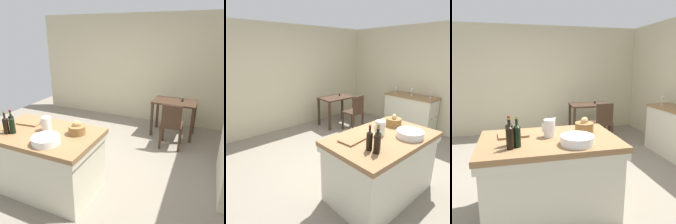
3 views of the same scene
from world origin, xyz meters
The scene contains 13 objects.
ground_plane centered at (0.00, 0.00, 0.00)m, with size 6.76×6.76×0.00m, color gray.
wall_back centered at (0.00, 2.60, 1.30)m, with size 5.32×0.12×2.60m, color beige.
island_table centered at (-0.27, -0.67, 0.48)m, with size 1.52×0.94×0.89m.
writing_desk centered at (1.10, 1.89, 0.65)m, with size 0.92×0.59×0.83m.
wooden_chair centered at (1.16, 1.25, 0.50)m, with size 0.41×0.41×0.92m.
pitcher centered at (-0.26, -0.61, 0.99)m, with size 0.17×0.13×0.24m.
wash_bowl centered at (-0.03, -0.92, 0.94)m, with size 0.35×0.35×0.09m, color white.
bread_basket centered at (0.17, -0.53, 0.96)m, with size 0.22×0.22×0.19m.
cutting_board centered at (-0.67, -0.49, 0.90)m, with size 0.34×0.22×0.02m, color olive.
wine_bottle_dark centered at (-0.63, -0.86, 1.01)m, with size 0.07×0.07×0.30m.
wine_bottle_amber centered at (-0.70, -0.80, 1.01)m, with size 0.07×0.07×0.30m.
wine_bottle_green centered at (-0.70, -0.90, 1.01)m, with size 0.07×0.07×0.31m.
wine_glass_middle centered at (2.22, 0.79, 1.02)m, with size 0.07×0.07×0.16m.
Camera 3 is at (-0.65, -3.01, 1.69)m, focal length 35.88 mm.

